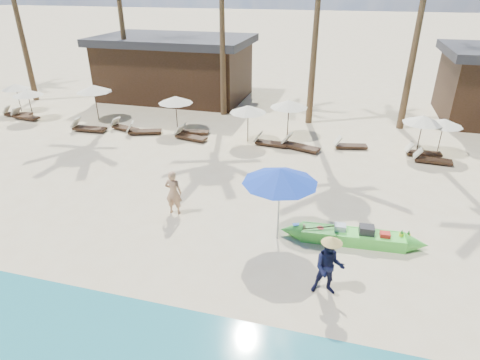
# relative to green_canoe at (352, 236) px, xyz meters

# --- Properties ---
(ground) EXTENTS (240.00, 240.00, 0.00)m
(ground) POSITION_rel_green_canoe_xyz_m (-4.96, -1.77, -0.23)
(ground) COLOR beige
(ground) RESTS_ON ground
(green_canoe) EXTENTS (5.30, 0.90, 0.67)m
(green_canoe) POSITION_rel_green_canoe_xyz_m (0.00, 0.00, 0.00)
(green_canoe) COLOR #52E646
(green_canoe) RESTS_ON ground
(tourist) EXTENTS (0.64, 0.43, 1.71)m
(tourist) POSITION_rel_green_canoe_xyz_m (-6.40, 0.21, 0.63)
(tourist) COLOR tan
(tourist) RESTS_ON ground
(vendor_green) EXTENTS (0.90, 0.74, 1.72)m
(vendor_green) POSITION_rel_green_canoe_xyz_m (-0.64, -2.63, 0.63)
(vendor_green) COLOR #151739
(vendor_green) RESTS_ON ground
(blue_umbrella) EXTENTS (2.41, 2.41, 2.59)m
(blue_umbrella) POSITION_rel_green_canoe_xyz_m (-2.42, -0.43, 2.11)
(blue_umbrella) COLOR #99999E
(blue_umbrella) RESTS_ON ground
(resort_parasol_1) EXTENTS (1.77, 1.77, 1.82)m
(resort_parasol_1) POSITION_rel_green_canoe_xyz_m (-21.49, 9.61, 1.41)
(resort_parasol_1) COLOR #341E15
(resort_parasol_1) RESTS_ON ground
(lounger_1_right) EXTENTS (1.79, 0.89, 0.58)m
(lounger_1_right) POSITION_rel_green_canoe_xyz_m (-20.96, 8.62, -0.03)
(lounger_1_right) COLOR #341E15
(lounger_1_right) RESTS_ON ground
(resort_parasol_2) EXTENTS (1.80, 1.80, 1.86)m
(resort_parasol_2) POSITION_rel_green_canoe_xyz_m (-19.51, 8.38, 1.45)
(resort_parasol_2) COLOR #341E15
(resort_parasol_2) RESTS_ON ground
(lounger_2_left) EXTENTS (1.92, 0.79, 0.63)m
(lounger_2_left) POSITION_rel_green_canoe_xyz_m (-20.01, 8.21, -0.02)
(lounger_2_left) COLOR #341E15
(lounger_2_left) RESTS_ON ground
(resort_parasol_3) EXTENTS (2.10, 2.10, 2.17)m
(resort_parasol_3) POSITION_rel_green_canoe_xyz_m (-15.49, 9.34, 1.73)
(resort_parasol_3) COLOR #341E15
(resort_parasol_3) RESTS_ON ground
(lounger_3_left) EXTENTS (2.02, 0.72, 0.68)m
(lounger_3_left) POSITION_rel_green_canoe_xyz_m (-14.89, 7.28, -0.00)
(lounger_3_left) COLOR #341E15
(lounger_3_left) RESTS_ON ground
(lounger_3_right) EXTENTS (1.83, 0.97, 0.60)m
(lounger_3_right) POSITION_rel_green_canoe_xyz_m (-12.98, 8.00, -0.03)
(lounger_3_right) COLOR #341E15
(lounger_3_right) RESTS_ON ground
(resort_parasol_4) EXTENTS (1.95, 1.95, 2.01)m
(resort_parasol_4) POSITION_rel_green_canoe_xyz_m (-9.96, 8.78, 1.58)
(resort_parasol_4) COLOR #341E15
(resort_parasol_4) RESTS_ON ground
(lounger_4_left) EXTENTS (1.99, 1.18, 0.65)m
(lounger_4_left) POSITION_rel_green_canoe_xyz_m (-11.61, 7.66, -0.01)
(lounger_4_left) COLOR #341E15
(lounger_4_left) RESTS_ON ground
(lounger_4_right) EXTENTS (1.93, 0.92, 0.63)m
(lounger_4_right) POSITION_rel_green_canoe_xyz_m (-8.76, 7.56, -0.02)
(lounger_4_right) COLOR #341E15
(lounger_4_right) RESTS_ON ground
(resort_parasol_5) EXTENTS (1.93, 1.93, 1.99)m
(resort_parasol_5) POSITION_rel_green_canoe_xyz_m (-5.60, 8.13, 1.57)
(resort_parasol_5) COLOR #341E15
(resort_parasol_5) RESTS_ON ground
(lounger_5_left) EXTENTS (1.68, 0.76, 0.55)m
(lounger_5_left) POSITION_rel_green_canoe_xyz_m (-8.87, 8.44, -0.04)
(lounger_5_left) COLOR #341E15
(lounger_5_left) RESTS_ON ground
(resort_parasol_6) EXTENTS (2.03, 2.03, 2.09)m
(resort_parasol_6) POSITION_rel_green_canoe_xyz_m (-3.65, 9.34, 1.66)
(resort_parasol_6) COLOR #341E15
(resort_parasol_6) RESTS_ON ground
(lounger_6_left) EXTENTS (1.80, 0.70, 0.60)m
(lounger_6_left) POSITION_rel_green_canoe_xyz_m (-4.36, 7.82, -0.03)
(lounger_6_left) COLOR #341E15
(lounger_6_left) RESTS_ON ground
(lounger_6_right) EXTENTS (2.05, 1.17, 0.67)m
(lounger_6_right) POSITION_rel_green_canoe_xyz_m (-2.80, 7.69, -0.00)
(lounger_6_right) COLOR #341E15
(lounger_6_right) RESTS_ON ground
(resort_parasol_7) EXTENTS (1.91, 1.91, 1.96)m
(resort_parasol_7) POSITION_rel_green_canoe_xyz_m (2.98, 8.71, 1.54)
(resort_parasol_7) COLOR #341E15
(resort_parasol_7) RESTS_ON ground
(lounger_7_left) EXTENTS (1.76, 0.86, 0.57)m
(lounger_7_left) POSITION_rel_green_canoe_xyz_m (-0.33, 8.49, -0.03)
(lounger_7_left) COLOR #341E15
(lounger_7_left) RESTS_ON ground
(lounger_7_right) EXTENTS (1.76, 0.67, 0.58)m
(lounger_7_right) POSITION_rel_green_canoe_xyz_m (3.16, 8.45, -0.03)
(lounger_7_right) COLOR #341E15
(lounger_7_right) RESTS_ON ground
(resort_parasol_8) EXTENTS (1.77, 1.77, 1.82)m
(resort_parasol_8) POSITION_rel_green_canoe_xyz_m (3.97, 8.92, 1.41)
(resort_parasol_8) COLOR #341E15
(resort_parasol_8) RESTS_ON ground
(lounger_8_left) EXTENTS (1.77, 0.65, 0.59)m
(lounger_8_left) POSITION_rel_green_canoe_xyz_m (3.47, 7.64, -0.03)
(lounger_8_left) COLOR #341E15
(lounger_8_left) RESTS_ON ground
(pavilion_west) EXTENTS (10.80, 6.60, 4.30)m
(pavilion_west) POSITION_rel_green_canoe_xyz_m (-12.96, 15.73, 1.96)
(pavilion_west) COLOR #341E15
(pavilion_west) RESTS_ON ground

